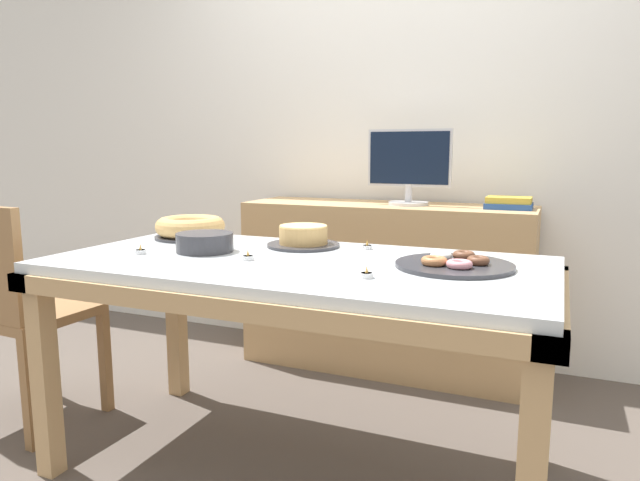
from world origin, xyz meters
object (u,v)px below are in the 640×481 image
cake_chocolate_round (303,237)px  tealight_centre (367,275)px  cake_golden_bundt (190,228)px  tealight_near_cakes (141,251)px  pastry_platter (454,264)px  book_stack (509,203)px  plate_stack (205,242)px  chair (16,305)px  computer_monitor (409,167)px  tealight_near_front (367,247)px  tealight_right_edge (248,257)px

cake_chocolate_round → tealight_centre: bearing=-46.9°
cake_chocolate_round → cake_golden_bundt: bearing=179.2°
tealight_near_cakes → pastry_platter: bearing=10.5°
cake_chocolate_round → tealight_near_cakes: cake_chocolate_round is taller
cake_chocolate_round → tealight_near_cakes: size_ratio=7.07×
book_stack → tealight_near_cakes: bearing=-133.8°
cake_golden_bundt → tealight_centre: bearing=-25.0°
book_stack → plate_stack: size_ratio=1.03×
chair → tealight_near_cakes: size_ratio=23.50×
chair → book_stack: 2.21m
computer_monitor → book_stack: (0.49, 0.00, -0.16)m
cake_golden_bundt → tealight_near_cakes: (0.06, -0.38, -0.04)m
chair → tealight_near_cakes: bearing=3.0°
tealight_near_cakes → chair: bearing=-177.0°
computer_monitor → tealight_near_front: size_ratio=10.60×
cake_chocolate_round → computer_monitor: bearing=76.4°
tealight_near_front → tealight_near_cakes: (-0.72, -0.41, 0.00)m
chair → cake_chocolate_round: 1.21m
pastry_platter → tealight_centre: pastry_platter is taller
tealight_near_front → tealight_centre: size_ratio=1.00×
computer_monitor → plate_stack: (-0.49, -1.08, -0.25)m
book_stack → pastry_platter: book_stack is taller
pastry_platter → tealight_near_cakes: size_ratio=9.42×
pastry_platter → tealight_near_cakes: bearing=-169.5°
pastry_platter → tealight_right_edge: bearing=-167.1°
cake_golden_bundt → tealight_right_edge: cake_golden_bundt is taller
cake_golden_bundt → tealight_right_edge: bearing=-35.2°
computer_monitor → cake_golden_bundt: size_ratio=1.42×
chair → computer_monitor: (1.30, 1.24, 0.54)m
tealight_right_edge → tealight_near_front: bearing=50.0°
tealight_near_cakes → tealight_centre: bearing=-3.4°
computer_monitor → tealight_near_front: bearing=-86.6°
cake_golden_bundt → tealight_centre: (0.93, -0.44, -0.04)m
chair → cake_golden_bundt: chair is taller
chair → plate_stack: chair is taller
chair → computer_monitor: size_ratio=2.22×
book_stack → cake_golden_bundt: bearing=-145.8°
computer_monitor → chair: bearing=-136.3°
tealight_near_front → tealight_centre: 0.49m
pastry_platter → tealight_centre: 0.33m
cake_golden_bundt → pastry_platter: size_ratio=0.79×
cake_golden_bundt → plate_stack: cake_golden_bundt is taller
cake_golden_bundt → tealight_near_cakes: size_ratio=7.48×
pastry_platter → tealight_right_edge: 0.69m
cake_golden_bundt → pastry_platter: cake_golden_bundt is taller
tealight_right_edge → pastry_platter: bearing=12.9°
plate_stack → tealight_near_front: plate_stack is taller
chair → tealight_right_edge: size_ratio=23.50×
chair → plate_stack: size_ratio=4.48×
chair → tealight_centre: 1.52m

